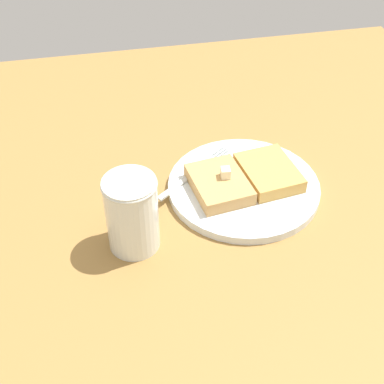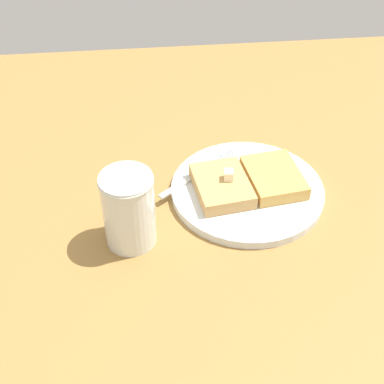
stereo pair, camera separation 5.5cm
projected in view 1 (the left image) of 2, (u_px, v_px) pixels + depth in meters
The scene contains 7 objects.
table_surface at pixel (194, 239), 76.28cm from camera, with size 114.16×114.16×2.92cm, color olive.
plate at pixel (244, 186), 81.43cm from camera, with size 23.05×23.05×1.31cm.
toast_slice_left at pixel (219, 184), 79.33cm from camera, with size 7.69×10.00×2.15cm, color tan.
toast_slice_middle at pixel (269, 173), 81.36cm from camera, with size 7.69×10.00×2.15cm, color gold.
butter_pat_primary at pixel (226, 173), 78.45cm from camera, with size 1.50×1.35×1.50cm, color #F1EBC4.
fork at pixel (199, 170), 83.29cm from camera, with size 13.56×10.90×0.36cm.
syrup_jar at pixel (132, 217), 70.34cm from camera, with size 7.19×7.19×11.09cm.
Camera 1 is at (-10.88, -51.59, 57.00)cm, focal length 50.00 mm.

